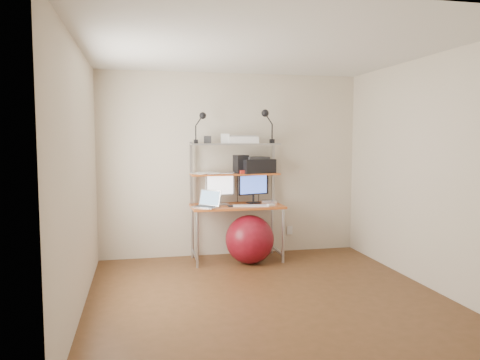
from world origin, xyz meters
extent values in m
plane|color=brown|center=(0.00, 0.00, 0.00)|extent=(3.60, 3.60, 0.00)
plane|color=silver|center=(0.00, 0.00, 2.50)|extent=(3.60, 3.60, 0.00)
plane|color=beige|center=(0.00, 1.80, 1.25)|extent=(3.60, 0.00, 3.60)
plane|color=beige|center=(0.00, -1.80, 1.25)|extent=(3.60, 0.00, 3.60)
plane|color=beige|center=(-1.80, 0.00, 1.25)|extent=(0.00, 3.60, 3.60)
plane|color=beige|center=(1.80, 0.00, 1.25)|extent=(0.00, 3.60, 3.60)
cube|color=#C86426|center=(0.00, 1.44, 0.72)|extent=(1.20, 0.60, 0.03)
cylinder|color=#AAAAAF|center=(-0.56, 1.18, 0.35)|extent=(0.04, 0.04, 0.71)
cylinder|color=#AAAAAF|center=(-0.56, 1.70, 0.35)|extent=(0.04, 0.04, 0.71)
cylinder|color=#AAAAAF|center=(0.56, 1.18, 0.35)|extent=(0.04, 0.04, 0.71)
cylinder|color=#AAAAAF|center=(0.56, 1.70, 0.35)|extent=(0.04, 0.04, 0.71)
cube|color=#AAAAAF|center=(-0.57, 1.70, 1.15)|extent=(0.03, 0.04, 0.84)
cube|color=#AAAAAF|center=(0.57, 1.70, 1.15)|extent=(0.03, 0.04, 0.84)
cube|color=#C86426|center=(0.00, 1.57, 1.14)|extent=(1.18, 0.34, 0.02)
cube|color=#AAAAAF|center=(0.00, 1.57, 1.54)|extent=(1.18, 0.34, 0.02)
cube|color=silver|center=(0.85, 1.79, 0.30)|extent=(0.08, 0.01, 0.12)
cube|color=#A7A7AB|center=(-0.21, 1.50, 0.75)|extent=(0.22, 0.19, 0.01)
cylinder|color=#A7A7AB|center=(-0.21, 1.52, 0.81)|extent=(0.03, 0.03, 0.10)
cube|color=#A7A7AB|center=(-0.21, 1.52, 1.02)|extent=(0.41, 0.14, 0.31)
plane|color=white|center=(-0.21, 1.51, 1.02)|extent=(0.36, 0.10, 0.38)
cube|color=black|center=(0.26, 1.55, 0.75)|extent=(0.20, 0.17, 0.01)
cylinder|color=black|center=(0.26, 1.57, 0.81)|extent=(0.03, 0.03, 0.10)
cube|color=black|center=(0.26, 1.57, 0.99)|extent=(0.45, 0.16, 0.28)
plane|color=blue|center=(0.26, 1.55, 0.99)|extent=(0.39, 0.12, 0.41)
cube|color=silver|center=(-0.43, 1.31, 0.75)|extent=(0.38, 0.38, 0.02)
cube|color=#2C2C2E|center=(-0.43, 1.31, 0.76)|extent=(0.28, 0.28, 0.00)
cube|color=silver|center=(-0.35, 1.38, 0.86)|extent=(0.27, 0.26, 0.20)
plane|color=#6A8EB1|center=(-0.35, 1.38, 0.86)|extent=(0.26, 0.25, 0.28)
cube|color=silver|center=(0.15, 1.30, 0.75)|extent=(0.47, 0.21, 0.01)
cube|color=silver|center=(0.42, 1.26, 0.75)|extent=(0.11, 0.08, 0.03)
cube|color=silver|center=(0.48, 1.53, 0.76)|extent=(0.26, 0.26, 0.04)
cube|color=black|center=(-0.10, 1.34, 0.75)|extent=(0.07, 0.13, 0.01)
cube|color=black|center=(0.30, 1.59, 1.24)|extent=(0.52, 0.42, 0.19)
cube|color=#2C2C2E|center=(0.30, 1.59, 1.35)|extent=(0.36, 0.30, 0.03)
cube|color=black|center=(0.08, 1.55, 1.27)|extent=(0.20, 0.20, 0.24)
cube|color=red|center=(0.12, 1.49, 1.17)|extent=(0.18, 0.14, 0.05)
cube|color=silver|center=(0.10, 1.55, 1.59)|extent=(0.40, 0.27, 0.09)
cube|color=#A7A7AB|center=(0.10, 1.55, 1.65)|extent=(0.34, 0.21, 0.01)
cube|color=silver|center=(-0.13, 1.56, 1.61)|extent=(0.12, 0.10, 0.13)
cube|color=#2C2C2E|center=(-0.36, 1.59, 1.60)|extent=(0.11, 0.11, 0.10)
cube|color=black|center=(-0.53, 1.51, 1.58)|extent=(0.05, 0.06, 0.05)
cylinder|color=black|center=(-0.53, 1.51, 1.69)|extent=(0.02, 0.02, 0.18)
sphere|color=black|center=(-0.44, 1.50, 1.91)|extent=(0.09, 0.09, 0.09)
cube|color=black|center=(0.51, 1.54, 1.58)|extent=(0.06, 0.07, 0.06)
cylinder|color=black|center=(0.51, 1.54, 1.71)|extent=(0.02, 0.02, 0.20)
sphere|color=black|center=(0.40, 1.53, 1.95)|extent=(0.10, 0.10, 0.10)
sphere|color=maroon|center=(0.13, 1.25, 0.31)|extent=(0.63, 0.63, 0.63)
cube|color=white|center=(-0.45, 1.59, 1.15)|extent=(0.31, 0.34, 0.00)
cube|color=white|center=(-0.40, 1.61, 1.16)|extent=(0.24, 0.30, 0.00)
cube|color=white|center=(-0.32, 1.55, 1.16)|extent=(0.24, 0.30, 0.00)
cube|color=white|center=(-0.35, 1.57, 1.17)|extent=(0.30, 0.34, 0.00)
camera|label=1|loc=(-1.26, -4.53, 1.62)|focal=35.00mm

